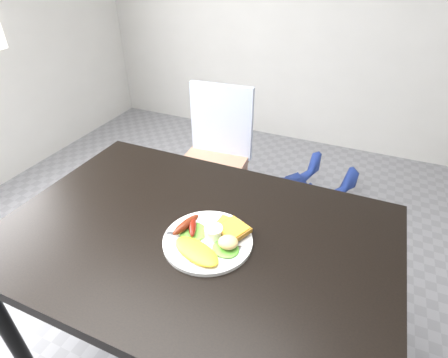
% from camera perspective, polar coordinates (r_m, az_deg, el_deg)
% --- Properties ---
extents(dining_table, '(1.20, 0.80, 0.04)m').
position_cam_1_polar(dining_table, '(1.10, -4.81, -9.36)').
color(dining_table, black).
rests_on(dining_table, ground).
extents(dining_chair, '(0.38, 0.38, 0.04)m').
position_cam_1_polar(dining_chair, '(1.96, -2.30, 1.85)').
color(dining_chair, '#AD795D').
rests_on(dining_chair, ground).
extents(person, '(0.62, 0.51, 1.49)m').
position_cam_1_polar(person, '(1.70, 8.65, 7.67)').
color(person, navy).
rests_on(person, ground).
extents(plate, '(0.27, 0.27, 0.01)m').
position_cam_1_polar(plate, '(1.05, -2.66, -10.02)').
color(plate, white).
rests_on(plate, dining_table).
extents(lettuce_left, '(0.10, 0.09, 0.01)m').
position_cam_1_polar(lettuce_left, '(1.07, -5.15, -8.50)').
color(lettuce_left, olive).
rests_on(lettuce_left, plate).
extents(lettuce_right, '(0.10, 0.09, 0.01)m').
position_cam_1_polar(lettuce_right, '(1.01, 0.27, -11.31)').
color(lettuce_right, green).
rests_on(lettuce_right, plate).
extents(omelette, '(0.17, 0.12, 0.02)m').
position_cam_1_polar(omelette, '(1.00, -4.53, -11.69)').
color(omelette, yellow).
rests_on(omelette, plate).
extents(sausage_a, '(0.05, 0.11, 0.03)m').
position_cam_1_polar(sausage_a, '(1.07, -6.23, -7.41)').
color(sausage_a, '#5E1311').
rests_on(sausage_a, lettuce_left).
extents(sausage_b, '(0.06, 0.09, 0.02)m').
position_cam_1_polar(sausage_b, '(1.06, -5.15, -7.62)').
color(sausage_b, '#710202').
rests_on(sausage_b, lettuce_left).
extents(ramekin, '(0.06, 0.06, 0.03)m').
position_cam_1_polar(ramekin, '(1.04, -1.71, -8.64)').
color(ramekin, white).
rests_on(ramekin, plate).
extents(toast_a, '(0.08, 0.08, 0.01)m').
position_cam_1_polar(toast_a, '(1.07, 0.59, -7.81)').
color(toast_a, brown).
rests_on(toast_a, plate).
extents(toast_b, '(0.11, 0.11, 0.01)m').
position_cam_1_polar(toast_b, '(1.05, 1.47, -8.27)').
color(toast_b, '#956318').
rests_on(toast_b, toast_a).
extents(potato_salad, '(0.07, 0.07, 0.03)m').
position_cam_1_polar(potato_salad, '(1.00, 0.67, -10.29)').
color(potato_salad, beige).
rests_on(potato_salad, lettuce_right).
extents(fork, '(0.17, 0.06, 0.00)m').
position_cam_1_polar(fork, '(1.05, -4.82, -9.26)').
color(fork, '#ADAFB7').
rests_on(fork, plate).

